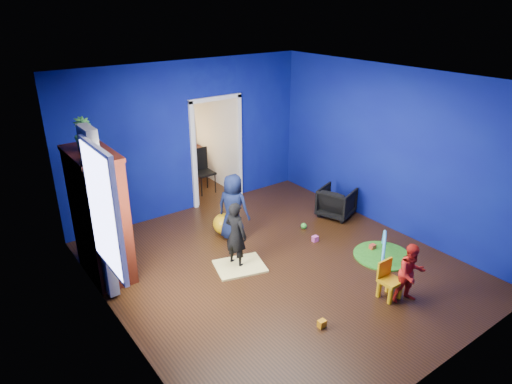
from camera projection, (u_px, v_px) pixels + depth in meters
floor at (278, 267)px, 7.20m from camera, size 5.00×5.50×0.01m
ceiling at (282, 80)px, 6.06m from camera, size 5.00×5.50×0.01m
wall_back at (189, 138)px, 8.67m from camera, size 5.00×0.02×2.90m
wall_front at (452, 263)px, 4.59m from camera, size 5.00×0.02×2.90m
wall_left at (112, 229)px, 5.27m from camera, size 0.02×5.50×2.90m
wall_right at (391, 150)px, 7.99m from camera, size 0.02×5.50×2.90m
alcove at (195, 133)px, 9.72m from camera, size 1.00×1.75×2.50m
armchair at (337, 202)px, 8.78m from camera, size 0.80×0.79×0.57m
child_black at (236, 234)px, 7.05m from camera, size 0.36×0.45×1.08m
child_navy at (233, 207)px, 7.83m from camera, size 0.61×0.69×1.19m
toddler_red at (411, 274)px, 6.23m from camera, size 0.52×0.46×0.88m
vase at (96, 150)px, 6.03m from camera, size 0.23×0.23×0.19m
potted_plant at (83, 133)px, 6.37m from camera, size 0.26×0.26×0.43m
tv_armoire at (100, 215)px, 6.67m from camera, size 0.58×1.14×1.96m
crt_tv at (102, 212)px, 6.68m from camera, size 0.46×0.70×0.54m
yellow_blanket at (240, 266)px, 7.18m from camera, size 0.89×0.78×0.03m
hopper_ball at (223, 224)px, 8.15m from camera, size 0.38×0.38×0.38m
kid_chair at (390, 282)px, 6.37m from camera, size 0.28×0.28×0.50m
play_mat at (382, 256)px, 7.48m from camera, size 0.94×0.94×0.03m
toy_arch at (382, 255)px, 7.48m from camera, size 0.69×0.56×0.84m
window_left at (102, 210)px, 5.50m from camera, size 0.03×0.95×1.55m
curtain at (99, 214)px, 6.09m from camera, size 0.14×0.42×2.40m
doorway at (216, 152)px, 9.15m from camera, size 1.16×0.10×2.10m
study_desk at (183, 164)px, 10.54m from camera, size 0.88×0.44×0.75m
desk_monitor at (179, 139)px, 10.40m from camera, size 0.40×0.05×0.32m
desk_lamp at (169, 142)px, 10.21m from camera, size 0.14×0.14×0.14m
folding_chair at (204, 172)px, 9.79m from camera, size 0.40×0.40×0.92m
book_shelf at (176, 92)px, 9.97m from camera, size 0.88×0.24×0.04m
toy_0 at (372, 247)px, 7.66m from camera, size 0.10×0.08×0.10m
toy_1 at (345, 210)px, 8.98m from camera, size 0.11×0.11×0.11m
toy_2 at (322, 324)px, 5.86m from camera, size 0.10×0.08×0.10m
toy_3 at (304, 226)px, 8.37m from camera, size 0.11×0.11×0.11m
toy_4 at (315, 239)px, 7.93m from camera, size 0.10×0.08×0.10m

